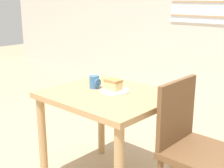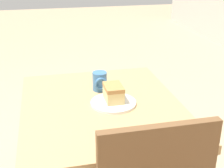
% 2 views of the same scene
% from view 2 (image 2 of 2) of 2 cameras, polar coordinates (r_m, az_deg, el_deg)
% --- Properties ---
extents(dining_table_near, '(0.85, 0.73, 0.72)m').
position_cam_2_polar(dining_table_near, '(1.51, -1.85, -7.79)').
color(dining_table_near, tan).
rests_on(dining_table_near, ground_plane).
extents(plate, '(0.21, 0.21, 0.01)m').
position_cam_2_polar(plate, '(1.44, 0.25, -3.45)').
color(plate, white).
rests_on(plate, dining_table_near).
extents(cake_slice, '(0.12, 0.08, 0.08)m').
position_cam_2_polar(cake_slice, '(1.44, 0.27, -1.63)').
color(cake_slice, '#E0C67F').
rests_on(cake_slice, plate).
extents(coffee_mug, '(0.08, 0.07, 0.10)m').
position_cam_2_polar(coffee_mug, '(1.57, -2.24, 0.47)').
color(coffee_mug, teal).
rests_on(coffee_mug, dining_table_near).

